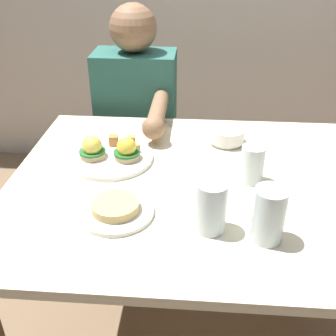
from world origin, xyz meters
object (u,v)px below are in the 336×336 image
(water_glass_near, at_px, (268,218))
(water_glass_far, at_px, (252,166))
(dining_table, at_px, (210,211))
(side_plate, at_px, (116,209))
(eggs_benedict_plate, at_px, (111,154))
(diner_person, at_px, (137,123))
(water_glass_extra, at_px, (211,209))
(fruit_bowl, at_px, (227,136))

(water_glass_near, xyz_separation_m, water_glass_far, (-0.01, 0.26, -0.01))
(dining_table, distance_m, side_plate, 0.33)
(dining_table, xyz_separation_m, water_glass_far, (0.11, 0.01, 0.16))
(dining_table, bearing_deg, eggs_benedict_plate, 161.97)
(side_plate, relative_size, diner_person, 0.18)
(dining_table, relative_size, water_glass_extra, 9.05)
(dining_table, bearing_deg, diner_person, 117.44)
(water_glass_extra, relative_size, diner_person, 0.12)
(water_glass_far, xyz_separation_m, side_plate, (-0.37, -0.19, -0.04))
(fruit_bowl, height_order, water_glass_extra, water_glass_extra)
(eggs_benedict_plate, height_order, diner_person, diner_person)
(diner_person, bearing_deg, side_plate, -85.53)
(dining_table, distance_m, eggs_benedict_plate, 0.36)
(water_glass_far, relative_size, diner_person, 0.10)
(water_glass_extra, bearing_deg, water_glass_near, -10.78)
(eggs_benedict_plate, distance_m, side_plate, 0.29)
(water_glass_far, bearing_deg, eggs_benedict_plate, 168.04)
(water_glass_far, bearing_deg, dining_table, -173.94)
(water_glass_near, distance_m, water_glass_far, 0.26)
(side_plate, bearing_deg, eggs_benedict_plate, 103.83)
(eggs_benedict_plate, relative_size, water_glass_far, 2.38)
(diner_person, bearing_deg, water_glass_far, -54.06)
(fruit_bowl, distance_m, water_glass_extra, 0.48)
(side_plate, bearing_deg, diner_person, 94.47)
(fruit_bowl, xyz_separation_m, water_glass_near, (0.07, -0.50, 0.03))
(dining_table, height_order, water_glass_far, water_glass_far)
(dining_table, distance_m, water_glass_extra, 0.28)
(eggs_benedict_plate, xyz_separation_m, diner_person, (0.01, 0.50, -0.11))
(water_glass_near, height_order, water_glass_extra, water_glass_near)
(dining_table, height_order, water_glass_near, water_glass_near)
(side_plate, bearing_deg, water_glass_extra, -10.26)
(eggs_benedict_plate, relative_size, water_glass_extra, 2.04)
(dining_table, height_order, diner_person, diner_person)
(eggs_benedict_plate, distance_m, water_glass_extra, 0.45)
(fruit_bowl, bearing_deg, side_plate, -125.45)
(water_glass_far, bearing_deg, water_glass_extra, -117.72)
(eggs_benedict_plate, height_order, water_glass_near, water_glass_near)
(water_glass_near, bearing_deg, water_glass_extra, 169.22)
(water_glass_extra, xyz_separation_m, side_plate, (-0.24, 0.04, -0.05))
(dining_table, relative_size, water_glass_far, 10.58)
(water_glass_far, bearing_deg, fruit_bowl, 103.83)
(side_plate, xyz_separation_m, diner_person, (-0.06, 0.78, -0.10))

